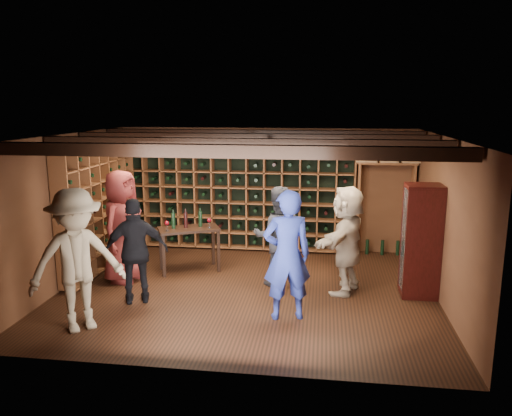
# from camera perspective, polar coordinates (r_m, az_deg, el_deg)

# --- Properties ---
(ground) EXTENTS (6.00, 6.00, 0.00)m
(ground) POSITION_cam_1_polar(r_m,az_deg,el_deg) (8.21, -1.09, -9.45)
(ground) COLOR black
(ground) RESTS_ON ground
(room_shell) EXTENTS (6.00, 6.00, 6.00)m
(room_shell) POSITION_cam_1_polar(r_m,az_deg,el_deg) (7.72, -1.09, 7.66)
(room_shell) COLOR #55311D
(room_shell) RESTS_ON ground
(wine_rack_back) EXTENTS (4.65, 0.30, 2.20)m
(wine_rack_back) POSITION_cam_1_polar(r_m,az_deg,el_deg) (10.20, -2.01, 1.52)
(wine_rack_back) COLOR brown
(wine_rack_back) RESTS_ON ground
(wine_rack_left) EXTENTS (0.30, 2.65, 2.20)m
(wine_rack_left) POSITION_cam_1_polar(r_m,az_deg,el_deg) (9.48, -17.47, 0.16)
(wine_rack_left) COLOR brown
(wine_rack_left) RESTS_ON ground
(crate_shelf) EXTENTS (1.20, 0.32, 2.07)m
(crate_shelf) POSITION_cam_1_polar(r_m,az_deg,el_deg) (10.05, 14.71, 3.39)
(crate_shelf) COLOR brown
(crate_shelf) RESTS_ON ground
(display_cabinet) EXTENTS (0.55, 0.50, 1.75)m
(display_cabinet) POSITION_cam_1_polar(r_m,az_deg,el_deg) (8.19, 18.28, -3.83)
(display_cabinet) COLOR black
(display_cabinet) RESTS_ON ground
(man_blue_shirt) EXTENTS (0.76, 0.60, 1.85)m
(man_blue_shirt) POSITION_cam_1_polar(r_m,az_deg,el_deg) (6.96, 3.56, -5.41)
(man_blue_shirt) COLOR navy
(man_blue_shirt) RESTS_ON ground
(man_grey_suit) EXTENTS (0.92, 0.77, 1.67)m
(man_grey_suit) POSITION_cam_1_polar(r_m,az_deg,el_deg) (8.25, 2.48, -3.24)
(man_grey_suit) COLOR black
(man_grey_suit) RESTS_ON ground
(guest_red_floral) EXTENTS (0.76, 1.02, 1.91)m
(guest_red_floral) POSITION_cam_1_polar(r_m,az_deg,el_deg) (8.70, -15.06, -2.04)
(guest_red_floral) COLOR maroon
(guest_red_floral) RESTS_ON ground
(guest_woman_black) EXTENTS (1.03, 0.71, 1.62)m
(guest_woman_black) POSITION_cam_1_polar(r_m,az_deg,el_deg) (7.74, -13.55, -4.83)
(guest_woman_black) COLOR black
(guest_woman_black) RESTS_ON ground
(guest_khaki) EXTENTS (1.41, 1.35, 1.92)m
(guest_khaki) POSITION_cam_1_polar(r_m,az_deg,el_deg) (7.00, -19.79, -5.68)
(guest_khaki) COLOR #807059
(guest_khaki) RESTS_ON ground
(guest_beige) EXTENTS (1.05, 1.69, 1.73)m
(guest_beige) POSITION_cam_1_polar(r_m,az_deg,el_deg) (8.06, 10.32, -3.56)
(guest_beige) COLOR tan
(guest_beige) RESTS_ON ground
(tasting_table) EXTENTS (1.19, 0.93, 1.08)m
(tasting_table) POSITION_cam_1_polar(r_m,az_deg,el_deg) (9.03, -7.71, -2.79)
(tasting_table) COLOR black
(tasting_table) RESTS_ON ground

